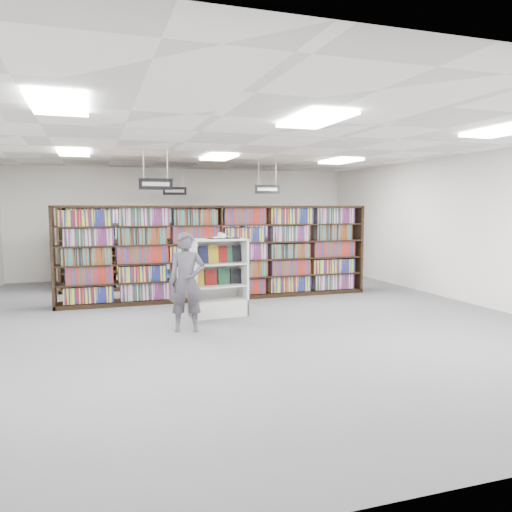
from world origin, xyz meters
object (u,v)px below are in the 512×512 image
object	(u,v)px
endcap_display	(218,290)
open_book	(222,237)
bookshelf_row_near	(219,253)
shopper	(187,282)

from	to	relation	value
endcap_display	open_book	size ratio (longest dim) A/B	2.30
open_book	bookshelf_row_near	bearing A→B (deg)	82.38
shopper	open_book	bearing A→B (deg)	61.33
bookshelf_row_near	endcap_display	xyz separation A→B (m)	(-0.46, -1.69, -0.55)
open_book	shopper	distance (m)	1.52
bookshelf_row_near	open_book	bearing A→B (deg)	-102.08
endcap_display	open_book	distance (m)	1.01
open_book	shopper	bearing A→B (deg)	-125.76
bookshelf_row_near	endcap_display	size ratio (longest dim) A/B	4.75
bookshelf_row_near	shopper	bearing A→B (deg)	-114.54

